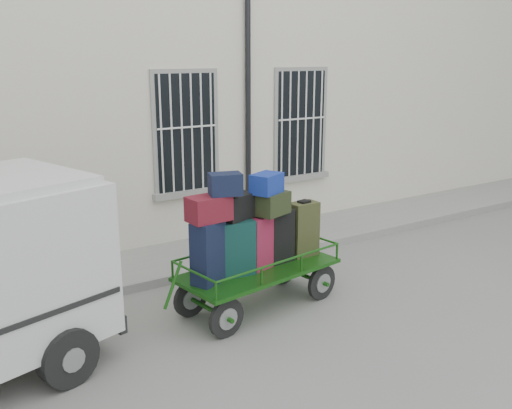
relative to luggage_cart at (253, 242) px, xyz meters
The scene contains 4 objects.
ground 1.38m from the luggage_cart, 10.75° to the left, with size 80.00×80.00×0.00m, color slate.
building 6.06m from the luggage_cart, 81.14° to the left, with size 24.00×5.15×6.00m.
sidewalk 2.71m from the luggage_cart, 69.55° to the left, with size 24.00×1.70×0.15m, color gray.
luggage_cart is the anchor object (origin of this frame).
Camera 1 is at (-5.07, -6.79, 3.69)m, focal length 40.00 mm.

